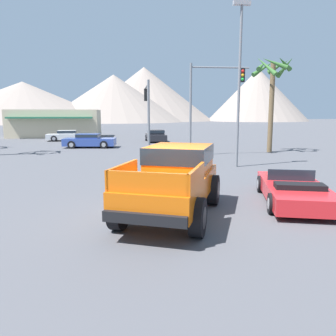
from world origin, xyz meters
The scene contains 12 objects.
ground_plane centered at (0.00, 0.00, 0.00)m, with size 320.00×320.00×0.00m, color #4C4C51.
orange_pickup_truck centered at (0.14, 0.18, 1.10)m, with size 3.57×5.30×1.92m.
red_convertible_car centered at (4.12, 0.75, 0.41)m, with size 2.90×4.70×1.01m.
parked_car_dark centered at (1.45, 24.90, 0.62)m, with size 2.08×4.24×1.22m.
parked_car_blue centered at (-4.65, 19.48, 0.61)m, with size 4.45×2.23×1.18m.
parked_car_white centered at (-7.81, 26.94, 0.58)m, with size 4.56×2.15×1.12m.
traffic_light_main centered at (0.07, 14.12, 3.55)m, with size 0.38×4.22×5.02m.
traffic_light_crosswalk centered at (4.43, 13.12, 4.32)m, with size 4.08×0.38×6.19m.
street_lamp_post centered at (4.62, 8.11, 5.05)m, with size 0.90×0.24×8.52m.
palm_tree_tall centered at (9.29, 14.62, 5.30)m, with size 2.79×2.92×6.99m.
storefront_building centered at (-10.41, 33.24, 1.68)m, with size 10.68×5.81×3.35m.
distant_mountain_range centered at (-6.66, 117.24, 8.65)m, with size 143.54×79.77×21.43m.
Camera 1 is at (-1.10, -9.08, 2.88)m, focal length 35.00 mm.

